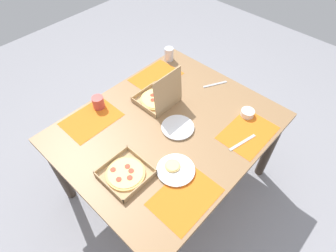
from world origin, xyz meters
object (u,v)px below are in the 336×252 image
object	(u,v)px
pizza_box_corner_left	(126,173)
plate_far_left	(175,170)
cup_spare	(169,54)
plate_far_right	(178,127)
condiment_bowl	(247,113)
pizza_box_center	(159,98)
cup_dark	(98,102)

from	to	relation	value
pizza_box_corner_left	plate_far_left	distance (m)	0.28
cup_spare	plate_far_right	bearing A→B (deg)	47.32
plate_far_left	condiment_bowl	distance (m)	0.65
plate_far_left	condiment_bowl	size ratio (longest dim) A/B	2.46
pizza_box_corner_left	condiment_bowl	xyz separation A→B (m)	(-0.86, 0.24, 0.01)
pizza_box_center	cup_dark	xyz separation A→B (m)	(0.31, -0.27, -0.00)
cup_dark	condiment_bowl	xyz separation A→B (m)	(-0.63, 0.78, -0.02)
pizza_box_corner_left	cup_spare	distance (m)	1.11
cup_dark	pizza_box_corner_left	bearing A→B (deg)	66.78
plate_far_right	cup_spare	distance (m)	0.75
cup_spare	cup_dark	bearing A→B (deg)	1.97
plate_far_left	pizza_box_corner_left	bearing A→B (deg)	-41.31
pizza_box_corner_left	plate_far_left	world-z (taller)	pizza_box_corner_left
plate_far_right	condiment_bowl	distance (m)	0.48
cup_dark	plate_far_right	bearing A→B (deg)	113.15
cup_dark	condiment_bowl	world-z (taller)	cup_dark
pizza_box_corner_left	cup_spare	xyz separation A→B (m)	(-0.96, -0.56, 0.04)
pizza_box_center	condiment_bowl	distance (m)	0.61
plate_far_left	plate_far_right	distance (m)	0.32
pizza_box_corner_left	cup_dark	distance (m)	0.59
cup_spare	pizza_box_corner_left	bearing A→B (deg)	30.46
pizza_box_center	pizza_box_corner_left	distance (m)	0.61
pizza_box_corner_left	plate_far_left	xyz separation A→B (m)	(-0.21, 0.18, -0.00)
pizza_box_center	cup_spare	distance (m)	0.51
plate_far_left	cup_spare	world-z (taller)	cup_spare
plate_far_right	cup_dark	xyz separation A→B (m)	(0.22, -0.52, 0.04)
pizza_box_center	plate_far_right	xyz separation A→B (m)	(0.09, 0.26, -0.04)
plate_far_right	cup_dark	bearing A→B (deg)	-66.85
plate_far_left	cup_dark	bearing A→B (deg)	-91.68
plate_far_right	pizza_box_corner_left	bearing A→B (deg)	2.13
plate_far_right	condiment_bowl	bearing A→B (deg)	147.17
condiment_bowl	plate_far_left	bearing A→B (deg)	-5.17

